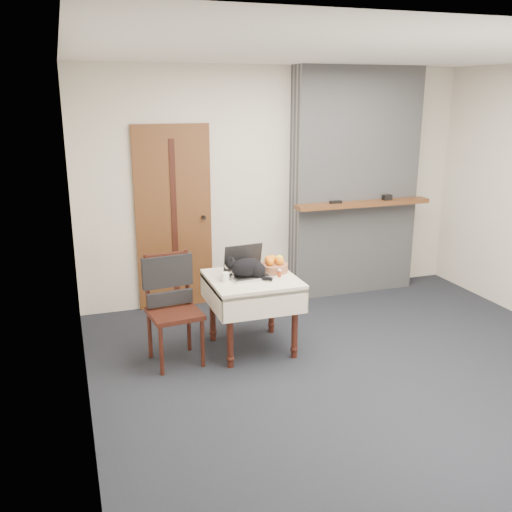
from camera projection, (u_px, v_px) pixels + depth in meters
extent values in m
plane|color=black|center=(356.00, 366.00, 5.00)|extent=(4.50, 4.50, 0.00)
cube|color=beige|center=(277.00, 185.00, 6.46)|extent=(4.50, 0.02, 2.60)
cube|color=beige|center=(76.00, 243.00, 3.95)|extent=(0.02, 4.00, 2.60)
cube|color=white|center=(373.00, 52.00, 4.28)|extent=(4.50, 4.00, 0.02)
cube|color=brown|center=(174.00, 218.00, 6.15)|extent=(0.82, 0.05, 2.00)
cube|color=#38150F|center=(174.00, 219.00, 6.12)|extent=(0.06, 0.01, 1.70)
cylinder|color=black|center=(204.00, 217.00, 6.21)|extent=(0.04, 0.06, 0.04)
cube|color=gray|center=(354.00, 183.00, 6.60)|extent=(1.50, 0.30, 2.60)
cube|color=brown|center=(364.00, 204.00, 6.44)|extent=(1.62, 0.18, 0.05)
cube|color=black|center=(336.00, 202.00, 6.32)|extent=(0.14, 0.04, 0.03)
cube|color=black|center=(387.00, 197.00, 6.52)|extent=(0.10, 0.07, 0.06)
cylinder|color=#38150F|center=(230.00, 333.00, 4.89)|extent=(0.06, 0.06, 0.64)
sphere|color=#38150F|center=(230.00, 359.00, 4.95)|extent=(0.07, 0.07, 0.07)
cylinder|color=#38150F|center=(295.00, 324.00, 5.07)|extent=(0.06, 0.06, 0.64)
sphere|color=#38150F|center=(294.00, 349.00, 5.14)|extent=(0.07, 0.07, 0.07)
cylinder|color=#38150F|center=(212.00, 309.00, 5.44)|extent=(0.06, 0.06, 0.64)
sphere|color=#38150F|center=(213.00, 332.00, 5.50)|extent=(0.07, 0.07, 0.07)
cylinder|color=#38150F|center=(271.00, 302.00, 5.62)|extent=(0.06, 0.06, 0.64)
sphere|color=#38150F|center=(271.00, 324.00, 5.69)|extent=(0.07, 0.07, 0.07)
cube|color=beige|center=(252.00, 280.00, 5.16)|extent=(0.78, 0.78, 0.06)
cube|color=beige|center=(266.00, 306.00, 4.84)|extent=(0.78, 0.01, 0.22)
cube|color=beige|center=(240.00, 279.00, 5.54)|extent=(0.78, 0.01, 0.22)
cube|color=beige|center=(211.00, 296.00, 5.07)|extent=(0.01, 0.78, 0.22)
cube|color=beige|center=(291.00, 287.00, 5.31)|extent=(0.01, 0.78, 0.22)
cube|color=#B7B7BC|center=(250.00, 276.00, 5.14)|extent=(0.39, 0.29, 0.02)
cube|color=black|center=(250.00, 275.00, 5.14)|extent=(0.32, 0.21, 0.00)
cube|color=black|center=(243.00, 257.00, 5.24)|extent=(0.37, 0.10, 0.25)
cube|color=#A1C4EC|center=(243.00, 258.00, 5.24)|extent=(0.34, 0.09, 0.23)
ellipsoid|color=black|center=(247.00, 268.00, 5.10)|extent=(0.33, 0.26, 0.19)
ellipsoid|color=black|center=(257.00, 270.00, 5.10)|extent=(0.20, 0.21, 0.15)
sphere|color=black|center=(231.00, 263.00, 5.10)|extent=(0.14, 0.14, 0.11)
ellipsoid|color=white|center=(227.00, 266.00, 5.10)|extent=(0.06, 0.07, 0.05)
ellipsoid|color=white|center=(234.00, 272.00, 5.12)|extent=(0.06, 0.07, 0.07)
cone|color=black|center=(231.00, 258.00, 5.05)|extent=(0.05, 0.05, 0.04)
cone|color=black|center=(232.00, 257.00, 5.11)|extent=(0.05, 0.05, 0.04)
cylinder|color=black|center=(264.00, 278.00, 5.05)|extent=(0.14, 0.13, 0.03)
sphere|color=white|center=(233.00, 277.00, 5.09)|extent=(0.04, 0.04, 0.04)
sphere|color=white|center=(234.00, 275.00, 5.16)|extent=(0.04, 0.04, 0.04)
cylinder|color=white|center=(225.00, 277.00, 5.03)|extent=(0.07, 0.07, 0.08)
cylinder|color=#963212|center=(280.00, 274.00, 5.15)|extent=(0.03, 0.03, 0.06)
cylinder|color=white|center=(280.00, 270.00, 5.14)|extent=(0.04, 0.04, 0.01)
cylinder|color=#9F6340|center=(274.00, 268.00, 5.31)|extent=(0.26, 0.26, 0.07)
sphere|color=orange|center=(270.00, 262.00, 5.24)|extent=(0.08, 0.08, 0.08)
sphere|color=orange|center=(280.00, 261.00, 5.26)|extent=(0.08, 0.08, 0.08)
sphere|color=orange|center=(272.00, 259.00, 5.34)|extent=(0.08, 0.08, 0.08)
sphere|color=yellow|center=(279.00, 259.00, 5.34)|extent=(0.08, 0.08, 0.08)
sphere|color=orange|center=(268.00, 260.00, 5.31)|extent=(0.08, 0.08, 0.08)
cube|color=black|center=(271.00, 272.00, 5.29)|extent=(0.14, 0.02, 0.01)
cube|color=#38150F|center=(175.00, 314.00, 4.95)|extent=(0.47, 0.47, 0.04)
cylinder|color=#38150F|center=(161.00, 350.00, 4.78)|extent=(0.04, 0.04, 0.46)
cylinder|color=#38150F|center=(203.00, 342.00, 4.93)|extent=(0.04, 0.04, 0.46)
cylinder|color=#38150F|center=(150.00, 334.00, 5.09)|extent=(0.04, 0.04, 0.46)
cylinder|color=#38150F|center=(189.00, 327.00, 5.25)|extent=(0.04, 0.04, 0.46)
cylinder|color=#38150F|center=(147.00, 283.00, 4.96)|extent=(0.04, 0.04, 0.51)
cylinder|color=#38150F|center=(187.00, 277.00, 5.11)|extent=(0.04, 0.04, 0.51)
cube|color=#38150F|center=(167.00, 269.00, 5.01)|extent=(0.37, 0.07, 0.29)
cube|color=black|center=(167.00, 271.00, 5.01)|extent=(0.45, 0.11, 0.29)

